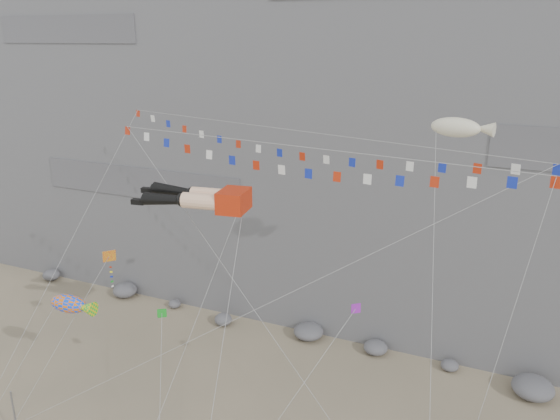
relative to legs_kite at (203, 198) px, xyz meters
name	(u,v)px	position (x,y,z in m)	size (l,w,h in m)	color
cliff	(367,40)	(2.17, 27.86, 8.99)	(80.00, 28.00, 50.00)	slate
talus_boulders	(309,332)	(2.17, 12.86, -15.41)	(60.00, 3.00, 1.20)	slate
anchor_pole_left	(15,420)	(-10.08, -7.22, -13.91)	(0.12, 0.12, 4.20)	gray
legs_kite	(203,198)	(0.00, 0.00, 0.00)	(10.18, 13.89, 20.68)	#B7250B
flag_banner_upper	(290,130)	(3.07, 6.32, 3.38)	(32.12, 19.64, 29.49)	#B7250B
flag_banner_lower	(295,147)	(5.61, 0.96, 3.42)	(26.24, 7.96, 22.63)	#B7250B
harlequin_kite	(109,257)	(-7.50, -0.23, -4.96)	(5.05, 8.08, 13.71)	red
fish_windsock	(69,304)	(-8.37, -3.38, -7.21)	(6.40, 6.06, 11.11)	orange
blimp_windsock	(455,128)	(13.61, 5.47, 4.30)	(4.19, 13.84, 24.12)	beige
small_kite_a	(242,201)	(-0.17, 5.35, -1.66)	(1.21, 17.24, 22.06)	orange
small_kite_b	(354,311)	(9.80, -0.54, -5.22)	(6.67, 10.50, 15.80)	purple
small_kite_c	(162,316)	(-1.51, -2.76, -6.85)	(5.29, 8.60, 12.97)	#169221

